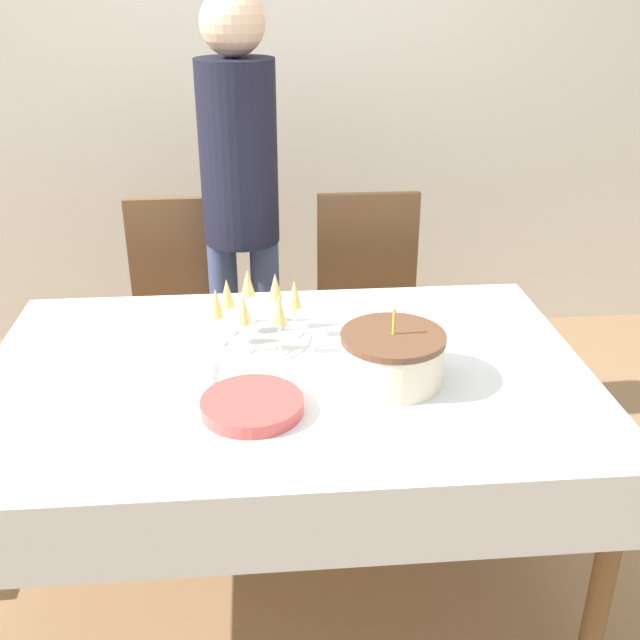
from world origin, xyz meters
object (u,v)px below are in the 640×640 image
birthday_cake (392,357)px  champagne_tray (255,312)px  dining_chair_far_left (183,314)px  dining_chair_far_right (370,308)px  plate_stack_main (252,405)px  person_standing (240,186)px

birthday_cake → champagne_tray: (-0.36, 0.28, 0.02)m
dining_chair_far_left → dining_chair_far_right: 0.73m
dining_chair_far_right → champagne_tray: bearing=-123.5°
dining_chair_far_left → dining_chair_far_right: (0.73, 0.00, 0.00)m
plate_stack_main → person_standing: (-0.03, 1.10, 0.26)m
dining_chair_far_left → person_standing: (0.24, 0.02, 0.50)m
dining_chair_far_right → person_standing: person_standing is taller
champagne_tray → person_standing: size_ratio=0.19×
dining_chair_far_right → plate_stack_main: bearing=-113.1°
champagne_tray → plate_stack_main: size_ratio=1.27×
person_standing → dining_chair_far_left: bearing=-175.9°
dining_chair_far_left → person_standing: bearing=4.1°
dining_chair_far_left → plate_stack_main: (0.27, -1.08, 0.23)m
champagne_tray → person_standing: 0.72m
dining_chair_far_right → birthday_cake: dining_chair_far_right is taller
plate_stack_main → dining_chair_far_right: bearing=66.9°
dining_chair_far_left → plate_stack_main: dining_chair_far_left is taller
plate_stack_main → champagne_tray: bearing=88.1°
dining_chair_far_left → champagne_tray: 0.79m
dining_chair_far_left → plate_stack_main: size_ratio=3.77×
plate_stack_main → person_standing: 1.13m
birthday_cake → person_standing: size_ratio=0.16×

